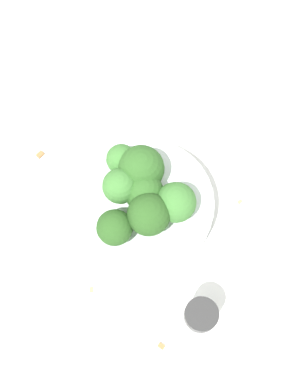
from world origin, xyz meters
The scene contains 15 objects.
ground_plane centered at (0.00, 0.00, 0.00)m, with size 3.00×3.00×0.00m, color white.
bowl centered at (0.00, 0.00, 0.02)m, with size 0.16×0.16×0.05m, color silver.
broccoli_floret_0 centered at (-0.02, 0.01, 0.08)m, with size 0.05×0.05×0.06m.
broccoli_floret_1 centered at (-0.02, -0.02, 0.08)m, with size 0.04×0.04×0.05m.
broccoli_floret_2 centered at (0.00, 0.00, 0.08)m, with size 0.04×0.04×0.05m.
broccoli_floret_3 centered at (0.03, -0.01, 0.08)m, with size 0.05×0.05×0.06m.
broccoli_floret_4 centered at (0.03, 0.02, 0.08)m, with size 0.04×0.04×0.05m.
broccoli_floret_5 centered at (-0.05, 0.00, 0.08)m, with size 0.03×0.03×0.05m.
broccoli_floret_6 centered at (0.02, -0.05, 0.07)m, with size 0.04×0.04×0.05m.
pepper_shaker centered at (0.14, -0.02, 0.03)m, with size 0.03×0.03×0.07m.
almond_crumb_0 centered at (-0.14, -0.07, 0.00)m, with size 0.01×0.01×0.01m, color olive.
almond_crumb_1 centered at (0.04, -0.10, 0.00)m, with size 0.01×0.00×0.01m, color tan.
almond_crumb_2 centered at (-0.07, 0.06, 0.00)m, with size 0.01×0.00×0.01m, color #AD7F4C.
almond_crumb_3 centered at (0.14, -0.07, 0.00)m, with size 0.01×0.01×0.01m, color olive.
almond_crumb_4 centered at (0.05, 0.11, 0.00)m, with size 0.01×0.00×0.01m, color tan.
Camera 1 is at (0.17, -0.11, 0.60)m, focal length 50.00 mm.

